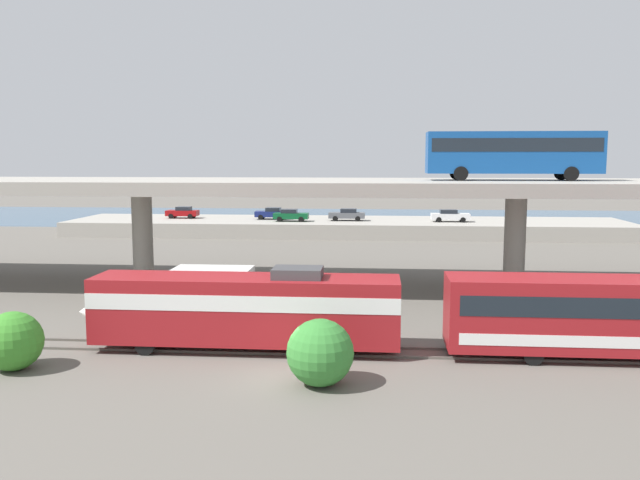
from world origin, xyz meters
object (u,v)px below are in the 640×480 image
at_px(service_truck_west, 199,291).
at_px(parked_car_1, 450,215).
at_px(parked_car_2, 347,214).
at_px(parked_car_0, 291,215).
at_px(transit_bus_on_overpass, 513,151).
at_px(train_locomotive, 231,306).
at_px(parked_car_3, 272,213).
at_px(parked_car_4, 183,212).

bearing_deg(service_truck_west, parked_car_1, -114.16).
distance_m(parked_car_1, parked_car_2, 12.57).
xyz_separation_m(parked_car_0, parked_car_2, (6.88, 1.41, 0.00)).
relative_size(transit_bus_on_overpass, parked_car_1, 2.58).
relative_size(train_locomotive, parked_car_3, 3.90).
relative_size(service_truck_west, parked_car_2, 1.52).
xyz_separation_m(parked_car_2, parked_car_4, (-21.37, 1.61, -0.00)).
relative_size(parked_car_3, parked_car_4, 1.02).
relative_size(transit_bus_on_overpass, parked_car_2, 2.68).
height_order(parked_car_0, parked_car_4, same).
height_order(transit_bus_on_overpass, parked_car_0, transit_bus_on_overpass).
distance_m(service_truck_west, parked_car_2, 44.29).
height_order(service_truck_west, parked_car_2, parked_car_2).
relative_size(parked_car_1, parked_car_3, 1.12).
xyz_separation_m(transit_bus_on_overpass, parked_car_4, (-34.51, 35.40, -7.44)).
height_order(transit_bus_on_overpass, service_truck_west, transit_bus_on_overpass).
bearing_deg(parked_car_4, parked_car_0, 168.25).
xyz_separation_m(transit_bus_on_overpass, service_truck_west, (-20.03, -9.95, -8.34)).
relative_size(parked_car_1, parked_car_4, 1.14).
xyz_separation_m(train_locomotive, service_truck_west, (-3.36, 6.28, -0.56)).
distance_m(parked_car_0, parked_car_1, 19.47).
bearing_deg(parked_car_3, parked_car_1, 176.13).
bearing_deg(parked_car_4, train_locomotive, 109.06).
height_order(service_truck_west, parked_car_4, parked_car_4).
distance_m(service_truck_west, parked_car_1, 47.52).
distance_m(parked_car_0, parked_car_3, 3.70).
bearing_deg(train_locomotive, parked_car_2, -94.04).
height_order(train_locomotive, parked_car_3, train_locomotive).
distance_m(parked_car_2, parked_car_4, 21.43).
distance_m(parked_car_3, parked_car_4, 11.79).
bearing_deg(service_truck_west, parked_car_0, -90.01).
xyz_separation_m(train_locomotive, parked_car_3, (-6.06, 51.13, 0.34)).
distance_m(service_truck_west, parked_car_4, 47.62).
height_order(transit_bus_on_overpass, parked_car_1, transit_bus_on_overpass).
bearing_deg(service_truck_west, parked_car_4, -72.29).
distance_m(train_locomotive, parked_car_2, 50.15).
bearing_deg(parked_car_0, parked_car_2, 11.56).
relative_size(train_locomotive, service_truck_west, 2.37).
xyz_separation_m(service_truck_west, parked_car_0, (0.01, 42.34, 0.90)).
height_order(train_locomotive, transit_bus_on_overpass, transit_bus_on_overpass).
distance_m(train_locomotive, parked_car_3, 51.49).
bearing_deg(parked_car_0, parked_car_4, 168.25).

